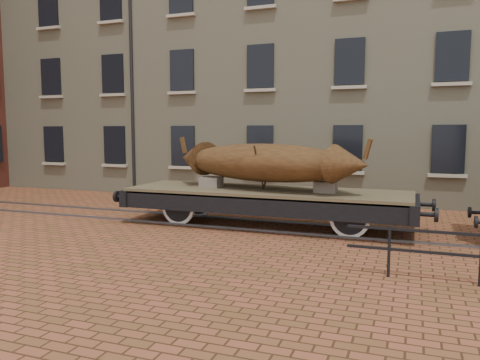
% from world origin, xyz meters
% --- Properties ---
extents(ground, '(90.00, 90.00, 0.00)m').
position_xyz_m(ground, '(0.00, 0.00, 0.00)').
color(ground, brown).
extents(warehouse_cream, '(40.00, 10.19, 14.00)m').
position_xyz_m(warehouse_cream, '(3.00, 9.99, 7.00)').
color(warehouse_cream, tan).
rests_on(warehouse_cream, ground).
extents(rail_track, '(30.00, 1.52, 0.06)m').
position_xyz_m(rail_track, '(0.00, 0.00, 0.03)').
color(rail_track, '#59595E').
rests_on(rail_track, ground).
extents(flatcar_wagon, '(9.37, 2.54, 1.42)m').
position_xyz_m(flatcar_wagon, '(-0.69, -0.00, 0.88)').
color(flatcar_wagon, brown).
rests_on(flatcar_wagon, ground).
extents(iron_boat, '(6.37, 2.98, 1.54)m').
position_xyz_m(iron_boat, '(-0.76, 0.00, 1.91)').
color(iron_boat, brown).
rests_on(iron_boat, flatcar_wagon).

